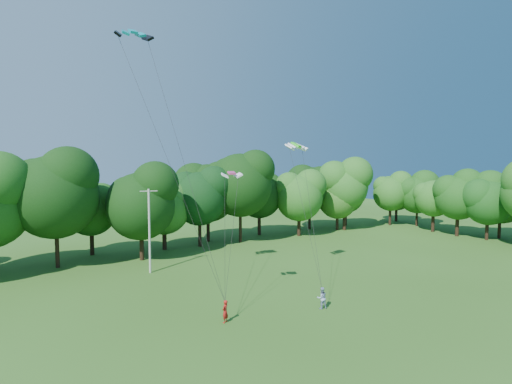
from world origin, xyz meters
TOP-DOWN VIEW (x-y plane):
  - ground at (0.00, 0.00)m, footprint 160.00×160.00m
  - utility_pole at (-4.01, 27.33)m, footprint 1.69×0.44m
  - kite_flyer_left at (-3.99, 12.04)m, footprint 0.69×0.63m
  - kite_flyer_right at (3.48, 10.20)m, footprint 0.97×0.86m
  - kite_teal at (-7.71, 19.42)m, footprint 2.86×1.52m
  - kite_green at (7.21, 17.87)m, footprint 2.54×1.51m
  - kite_pink at (-1.74, 14.86)m, footprint 1.77×1.25m
  - tree_back_center at (5.84, 36.02)m, footprint 7.82×7.82m
  - tree_back_east at (30.47, 34.99)m, footprint 6.97×6.97m
  - tree_flank_east at (42.13, 16.74)m, footprint 7.17×7.17m

SIDE VIEW (x-z plane):
  - ground at x=0.00m, z-range 0.00..0.00m
  - kite_flyer_left at x=-3.99m, z-range 0.00..1.59m
  - kite_flyer_right at x=3.48m, z-range 0.00..1.67m
  - utility_pole at x=-4.01m, z-range 0.11..8.66m
  - tree_back_east at x=30.47m, z-range 1.26..11.41m
  - tree_flank_east at x=42.13m, z-range 1.30..11.72m
  - tree_back_center at x=5.84m, z-range 1.41..12.79m
  - kite_pink at x=-1.74m, z-range 10.27..10.52m
  - kite_green at x=7.21m, z-range 12.61..13.18m
  - kite_teal at x=-7.71m, z-range 20.83..21.48m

